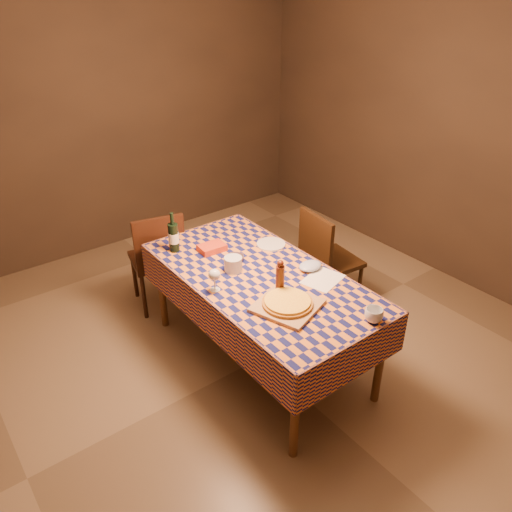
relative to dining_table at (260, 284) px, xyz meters
The scene contains 16 objects.
room 0.66m from the dining_table, ahead, with size 5.00×5.10×2.70m.
dining_table is the anchor object (origin of this frame).
cutting_board 0.43m from the dining_table, 103.90° to the right, with size 0.37×0.37×0.02m, color #A67A4E.
pizza 0.44m from the dining_table, 103.90° to the right, with size 0.35×0.35×0.03m.
pepper_mill 0.32m from the dining_table, 97.30° to the right, with size 0.07×0.07×0.25m.
bowl 0.29m from the dining_table, 95.54° to the left, with size 0.13×0.13×0.04m, color #654C55.
wine_glass 0.41m from the dining_table, behind, with size 0.08×0.08×0.16m.
wine_bottle 0.77m from the dining_table, 114.41° to the left, with size 0.09×0.09×0.32m.
deli_tub 0.24m from the dining_table, 126.30° to the left, with size 0.13×0.13×0.11m, color #BABEC1.
takeout_container 0.52m from the dining_table, 99.01° to the left, with size 0.20×0.14×0.05m, color red.
white_plate 0.46m from the dining_table, 41.51° to the left, with size 0.23×0.23×0.01m, color silver.
tumbler 0.88m from the dining_table, 75.32° to the right, with size 0.11×0.11×0.09m, color silver.
flour_patch 0.45m from the dining_table, 45.25° to the right, with size 0.28×0.22×0.00m, color white.
flour_bag 0.38m from the dining_table, 24.90° to the right, with size 0.18×0.13×0.05m, color #A5B4D4.
chair_far 1.12m from the dining_table, 103.73° to the left, with size 0.51×0.51×0.93m.
chair_right 0.91m from the dining_table, 13.93° to the left, with size 0.47×0.46×0.93m.
Camera 1 is at (-1.84, -2.36, 2.63)m, focal length 35.00 mm.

